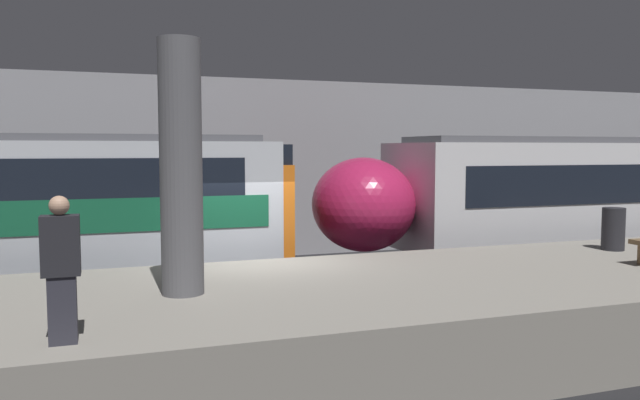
% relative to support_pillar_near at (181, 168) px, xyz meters
% --- Properties ---
extents(ground_plane, '(120.00, 120.00, 0.00)m').
position_rel_support_pillar_near_xyz_m(ground_plane, '(1.63, 2.30, -2.90)').
color(ground_plane, black).
extents(platform, '(40.00, 4.78, 1.14)m').
position_rel_support_pillar_near_xyz_m(platform, '(1.63, -0.08, -2.33)').
color(platform, gray).
rests_on(platform, ground).
extents(station_rear_barrier, '(50.00, 0.15, 5.17)m').
position_rel_support_pillar_near_xyz_m(station_rear_barrier, '(1.63, 8.96, -0.31)').
color(station_rear_barrier, '#939399').
rests_on(station_rear_barrier, ground).
extents(support_pillar_near, '(0.58, 0.58, 3.51)m').
position_rel_support_pillar_near_xyz_m(support_pillar_near, '(0.00, 0.00, 0.00)').
color(support_pillar_near, '#56565B').
rests_on(support_pillar_near, platform).
extents(person_waiting, '(0.38, 0.24, 1.54)m').
position_rel_support_pillar_near_xyz_m(person_waiting, '(-1.44, -1.86, -0.95)').
color(person_waiting, '#2D2D38').
rests_on(person_waiting, platform).
extents(trash_bin, '(0.44, 0.44, 0.85)m').
position_rel_support_pillar_near_xyz_m(trash_bin, '(8.59, 1.03, -1.33)').
color(trash_bin, '#232328').
rests_on(trash_bin, platform).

